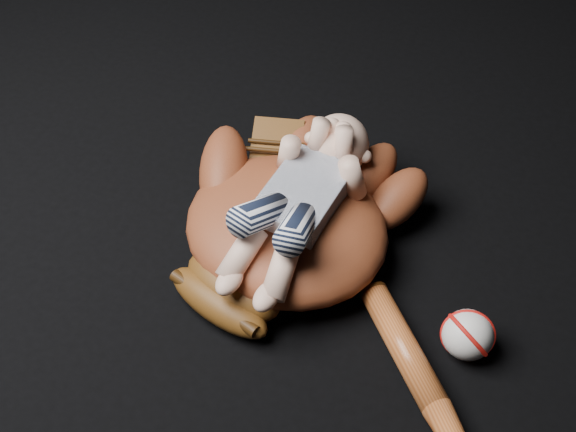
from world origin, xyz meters
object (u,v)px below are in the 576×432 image
(baseball_glove, at_px, (286,220))
(newborn_baby, at_px, (295,202))
(baseball_bat, at_px, (445,424))
(baseball, at_px, (468,335))

(baseball_glove, height_order, newborn_baby, newborn_baby)
(baseball_glove, height_order, baseball_bat, baseball_glove)
(baseball_glove, distance_m, baseball, 0.32)
(baseball_glove, relative_size, baseball, 6.31)
(baseball_glove, xyz_separation_m, baseball_bat, (0.31, -0.23, -0.05))
(baseball_glove, relative_size, newborn_baby, 1.25)
(newborn_baby, bearing_deg, baseball_glove, 159.74)
(baseball_bat, height_order, baseball, baseball)
(baseball_bat, bearing_deg, newborn_baby, 142.79)
(baseball_glove, bearing_deg, baseball_bat, -17.29)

